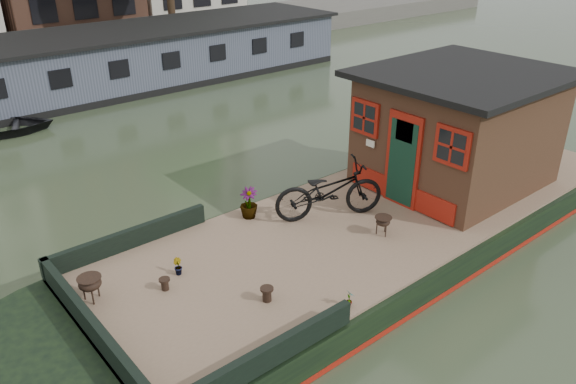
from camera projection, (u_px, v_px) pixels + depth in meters
ground at (382, 238)px, 11.38m from camera, size 120.00×120.00×0.00m
houseboat_hull at (336, 249)px, 10.49m from camera, size 14.01×4.02×0.60m
houseboat_deck at (385, 211)px, 11.10m from camera, size 11.80×3.80×0.05m
bow_bulwark at (151, 304)px, 8.10m from camera, size 3.00×4.00×0.35m
cabin at (459, 127)px, 11.81m from camera, size 4.00×3.50×2.42m
bicycle at (329, 191)px, 10.60m from camera, size 2.23×1.55×1.11m
potted_plant_b at (178, 266)px, 9.04m from camera, size 0.15×0.17×0.29m
potted_plant_d at (249, 203)px, 10.70m from camera, size 0.46×0.46×0.61m
potted_plant_e at (350, 298)px, 8.29m from camera, size 0.14×0.17×0.29m
brazier_front at (383, 226)px, 10.16m from camera, size 0.43×0.43×0.36m
brazier_rear at (91, 289)px, 8.39m from camera, size 0.49×0.49×0.41m
bollard_port at (165, 284)px, 8.68m from camera, size 0.17×0.17×0.20m
bollard_stbd at (267, 294)px, 8.42m from camera, size 0.20×0.20×0.23m
far_houseboat at (96, 65)px, 20.60m from camera, size 20.40×4.40×2.11m
quay at (40, 50)px, 25.31m from camera, size 60.00×6.00×0.90m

